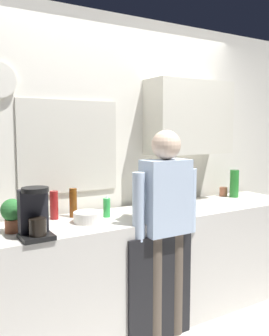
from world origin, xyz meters
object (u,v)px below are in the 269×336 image
object	(u,v)px
potted_plant	(12,213)
person_at_sink	(165,217)
mixing_bowl	(88,217)
coffee_maker	(35,215)
storage_canister	(164,204)
dish_soap	(107,207)
cup_terracotta_mug	(223,192)
bottle_red_vinegar	(54,205)
bottle_clear_soda	(234,184)
bottle_amber_beer	(73,203)
bottle_olive_oil	(138,201)

from	to	relation	value
potted_plant	person_at_sink	xyz separation A→B (m)	(1.06, -0.29, -0.10)
mixing_bowl	coffee_maker	bearing A→B (deg)	-158.17
coffee_maker	storage_canister	world-z (taller)	coffee_maker
mixing_bowl	dish_soap	world-z (taller)	dish_soap
cup_terracotta_mug	potted_plant	xyz separation A→B (m)	(-2.19, -0.25, 0.09)
potted_plant	bottle_red_vinegar	bearing A→B (deg)	30.13
bottle_clear_soda	storage_canister	world-z (taller)	bottle_clear_soda
bottle_amber_beer	mixing_bowl	size ratio (longest dim) A/B	1.05
coffee_maker	mixing_bowl	size ratio (longest dim) A/B	1.50
coffee_maker	bottle_red_vinegar	bearing A→B (deg)	56.75
bottle_red_vinegar	person_at_sink	bearing A→B (deg)	-35.85
coffee_maker	cup_terracotta_mug	size ratio (longest dim) A/B	3.59
bottle_amber_beer	storage_canister	world-z (taller)	bottle_amber_beer
bottle_red_vinegar	storage_canister	xyz separation A→B (m)	(0.81, -0.32, -0.02)
bottle_red_vinegar	potted_plant	distance (m)	0.42
bottle_red_vinegar	cup_terracotta_mug	distance (m)	1.83
bottle_olive_oil	potted_plant	world-z (taller)	bottle_olive_oil
coffee_maker	bottle_olive_oil	size ratio (longest dim) A/B	1.32
bottle_red_vinegar	bottle_olive_oil	world-z (taller)	bottle_olive_oil
potted_plant	person_at_sink	bearing A→B (deg)	-15.42
potted_plant	mixing_bowl	bearing A→B (deg)	-1.91
bottle_clear_soda	bottle_red_vinegar	bearing A→B (deg)	178.10
mixing_bowl	potted_plant	distance (m)	0.55
dish_soap	person_at_sink	distance (m)	0.48
bottle_red_vinegar	mixing_bowl	world-z (taller)	bottle_red_vinegar
bottle_olive_oil	cup_terracotta_mug	xyz separation A→B (m)	(1.23, 0.29, -0.08)
coffee_maker	dish_soap	xyz separation A→B (m)	(0.65, 0.26, -0.07)
dish_soap	mixing_bowl	bearing A→B (deg)	-157.97
mixing_bowl	person_at_sink	world-z (taller)	person_at_sink
bottle_clear_soda	cup_terracotta_mug	distance (m)	0.15
bottle_olive_oil	cup_terracotta_mug	world-z (taller)	bottle_olive_oil
bottle_amber_beer	mixing_bowl	xyz separation A→B (m)	(0.03, -0.22, -0.08)
bottle_olive_oil	bottle_clear_soda	bearing A→B (deg)	8.60
bottle_clear_soda	person_at_sink	bearing A→B (deg)	-159.68
dish_soap	bottle_clear_soda	bearing A→B (deg)	3.32
cup_terracotta_mug	dish_soap	bearing A→B (deg)	-172.70
potted_plant	person_at_sink	size ratio (longest dim) A/B	0.14
bottle_clear_soda	storage_canister	size ratio (longest dim) A/B	1.65
bottle_clear_soda	cup_terracotta_mug	xyz separation A→B (m)	(-0.05, 0.10, -0.09)
bottle_amber_beer	potted_plant	distance (m)	0.55
cup_terracotta_mug	potted_plant	world-z (taller)	potted_plant
potted_plant	dish_soap	distance (m)	0.75
bottle_red_vinegar	potted_plant	bearing A→B (deg)	-149.87
storage_canister	bottle_clear_soda	bearing A→B (deg)	13.59
potted_plant	coffee_maker	bearing A→B (deg)	-64.77
person_at_sink	cup_terracotta_mug	bearing A→B (deg)	34.73
bottle_olive_oil	cup_terracotta_mug	size ratio (longest dim) A/B	2.72
cup_terracotta_mug	mixing_bowl	size ratio (longest dim) A/B	0.42
mixing_bowl	person_at_sink	size ratio (longest dim) A/B	0.14
bottle_olive_oil	dish_soap	xyz separation A→B (m)	(-0.22, 0.11, -0.05)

